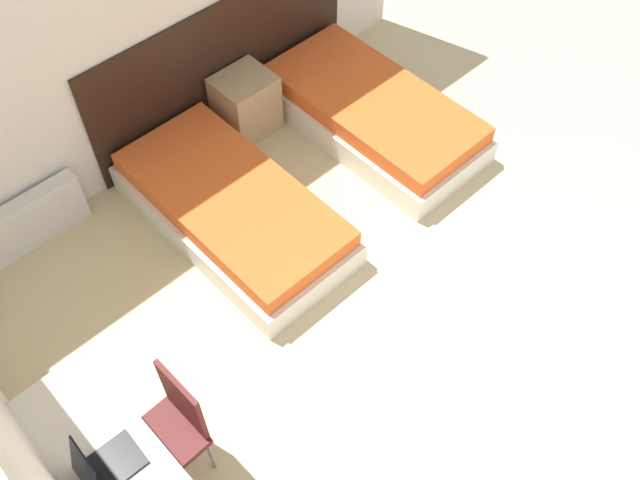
% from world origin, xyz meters
% --- Properties ---
extents(wall_back, '(5.25, 0.05, 2.70)m').
position_xyz_m(wall_back, '(0.00, 4.20, 1.35)').
color(wall_back, white).
rests_on(wall_back, ground_plane).
extents(wall_left, '(0.05, 5.17, 2.70)m').
position_xyz_m(wall_left, '(-2.15, 2.09, 1.35)').
color(wall_left, white).
rests_on(wall_left, ground_plane).
extents(headboard_panel, '(2.58, 0.03, 1.13)m').
position_xyz_m(headboard_panel, '(0.67, 4.16, 0.56)').
color(headboard_panel, black).
rests_on(headboard_panel, ground_plane).
extents(bed_near_window, '(0.96, 1.94, 0.39)m').
position_xyz_m(bed_near_window, '(-0.10, 3.16, 0.19)').
color(bed_near_window, silver).
rests_on(bed_near_window, ground_plane).
extents(bed_near_door, '(0.96, 1.94, 0.39)m').
position_xyz_m(bed_near_door, '(1.43, 3.16, 0.19)').
color(bed_near_door, silver).
rests_on(bed_near_door, ground_plane).
extents(nightstand, '(0.47, 0.42, 0.54)m').
position_xyz_m(nightstand, '(0.67, 3.92, 0.27)').
color(nightstand, tan).
rests_on(nightstand, ground_plane).
extents(radiator, '(0.97, 0.12, 0.45)m').
position_xyz_m(radiator, '(-1.35, 4.08, 0.23)').
color(radiator, silver).
rests_on(radiator, ground_plane).
extents(chair_near_laptop, '(0.41, 0.41, 0.93)m').
position_xyz_m(chair_near_laptop, '(-1.51, 1.93, 0.51)').
color(chair_near_laptop, '#511919').
rests_on(chair_near_laptop, ground_plane).
extents(laptop, '(0.33, 0.25, 0.32)m').
position_xyz_m(laptop, '(-1.93, 1.88, 0.80)').
color(laptop, black).
rests_on(laptop, desk).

